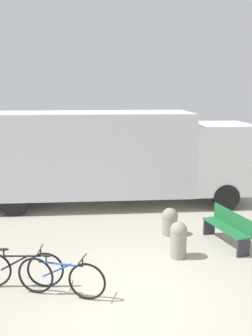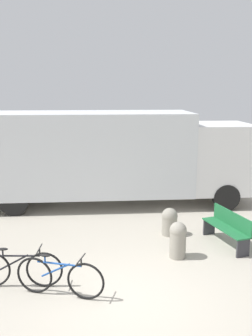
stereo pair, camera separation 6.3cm
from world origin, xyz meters
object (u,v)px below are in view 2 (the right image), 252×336
bicycle_near (18,269)px  delivery_truck (107,154)px  park_bench (228,227)px  bicycle_middle (59,277)px  bollard_near_bench (178,238)px  bollard_far_bench (170,221)px

bicycle_near → delivery_truck: bearing=75.2°
park_bench → bicycle_middle: size_ratio=0.93×
park_bench → bicycle_near: size_ratio=0.92×
bicycle_near → bollard_near_bench: size_ratio=2.04×
delivery_truck → bollard_far_bench: (1.87, -2.82, -1.33)m
bicycle_near → bicycle_middle: (0.89, -0.33, 0.00)m
park_bench → bicycle_near: 5.15m
bicycle_middle → bollard_far_bench: 3.92m
delivery_truck → bicycle_middle: (-0.53, -5.93, -1.33)m
delivery_truck → bicycle_middle: size_ratio=5.58×
bicycle_middle → bollard_near_bench: 2.99m
delivery_truck → park_bench: bearing=-51.6°
delivery_truck → bollard_far_bench: bearing=-61.5°
bollard_far_bench → delivery_truck: bearing=123.5°
bicycle_middle → bollard_far_bench: bearing=64.6°
park_bench → bollard_near_bench: bearing=99.1°
park_bench → bicycle_near: (-4.69, -2.14, -0.08)m
delivery_truck → bollard_near_bench: size_ratio=11.20×
bollard_far_bench → bicycle_near: bearing=-139.8°
bicycle_near → bollard_near_bench: 3.61m
park_bench → bollard_far_bench: bearing=45.5°
delivery_truck → bollard_far_bench: size_ratio=12.98×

